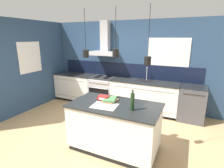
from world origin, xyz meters
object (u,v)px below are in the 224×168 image
Objects in this scene: oven_range at (103,91)px; dishwasher at (192,103)px; book_stack at (110,100)px; bottle_on_island at (132,102)px; red_supply_box at (103,98)px.

oven_range is 1.00× the size of dishwasher.
oven_range is 2.58× the size of book_stack.
bottle_on_island is 1.02× the size of book_stack.
book_stack is (1.14, -1.85, 0.48)m from oven_range.
book_stack is at bearing -58.40° from oven_range.
bottle_on_island is 0.73m from red_supply_box.
oven_range is 2.73m from bottle_on_island.
dishwasher is 4.42× the size of red_supply_box.
red_supply_box is at bearing 174.53° from book_stack.
red_supply_box reaches higher than book_stack.
bottle_on_island is at bearing -23.00° from book_stack.
bottle_on_island is at bearing -114.15° from dishwasher.
red_supply_box is (-1.61, -1.84, 0.50)m from dishwasher.
book_stack reaches higher than dishwasher.
oven_range is at bearing -179.91° from dishwasher.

